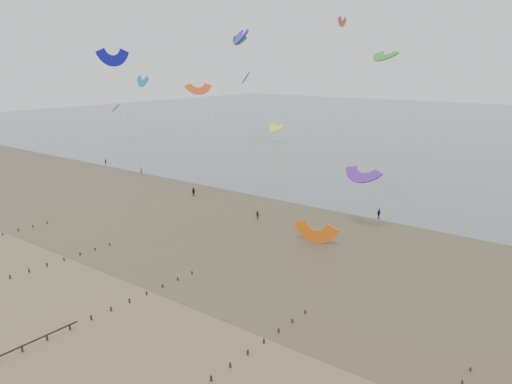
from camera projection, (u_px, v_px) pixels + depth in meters
ground at (99, 298)px, 60.58m from camera, size 500.00×500.00×0.00m
sea_and_shore at (248, 222)px, 89.39m from camera, size 500.00×665.00×0.03m
kitesurfer_lead at (141, 170)px, 129.31m from camera, size 0.68×0.58×1.57m
kitesurfers at (426, 225)px, 85.07m from camera, size 138.83×26.19×1.90m
grounded_kite at (315, 242)px, 79.57m from camera, size 6.87×5.61×3.53m
kites_airborne at (342, 89)px, 137.03m from camera, size 249.70×118.66×42.49m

